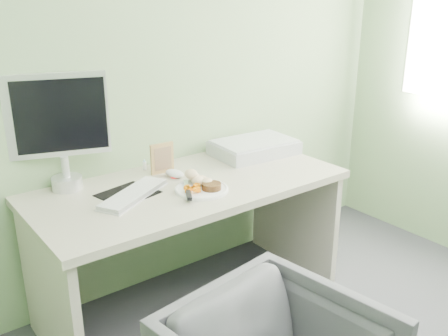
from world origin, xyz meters
TOP-DOWN VIEW (x-y plane):
  - wall_back at (0.00, 2.00)m, footprint 3.50×0.00m
  - desk at (0.00, 1.62)m, footprint 1.60×0.75m
  - plate at (-0.01, 1.50)m, footprint 0.26×0.26m
  - steak at (0.02, 1.46)m, footprint 0.10×0.10m
  - potato_pile at (0.01, 1.56)m, footprint 0.14×0.12m
  - carrot_heap at (-0.07, 1.49)m, footprint 0.09×0.08m
  - steak_knife at (-0.11, 1.47)m, footprint 0.14×0.24m
  - mousepad at (-0.32, 1.68)m, footprint 0.29×0.27m
  - keyboard at (-0.31, 1.63)m, footprint 0.42×0.31m
  - computer_mouse at (-0.02, 1.74)m, footprint 0.09×0.13m
  - photo_frame at (-0.03, 1.83)m, footprint 0.13×0.02m
  - eyedrop_bottle at (-0.09, 1.94)m, footprint 0.02×0.02m
  - scanner at (0.57, 1.79)m, footprint 0.50×0.35m
  - monitor at (-0.52, 1.94)m, footprint 0.46×0.19m

SIDE VIEW (x-z plane):
  - desk at x=0.00m, z-range 0.18..0.91m
  - mousepad at x=-0.32m, z-range 0.73..0.73m
  - plate at x=-0.01m, z-range 0.73..0.74m
  - keyboard at x=-0.31m, z-range 0.74..0.75m
  - computer_mouse at x=-0.02m, z-range 0.73..0.77m
  - steak_knife at x=-0.11m, z-range 0.75..0.76m
  - eyedrop_bottle at x=-0.09m, z-range 0.73..0.79m
  - steak at x=0.02m, z-range 0.74..0.77m
  - carrot_heap at x=-0.07m, z-range 0.74..0.79m
  - scanner at x=0.57m, z-range 0.73..0.80m
  - potato_pile at x=0.01m, z-range 0.74..0.81m
  - photo_frame at x=-0.03m, z-range 0.73..0.90m
  - monitor at x=-0.52m, z-range 0.77..1.33m
  - wall_back at x=0.00m, z-range -0.40..3.10m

